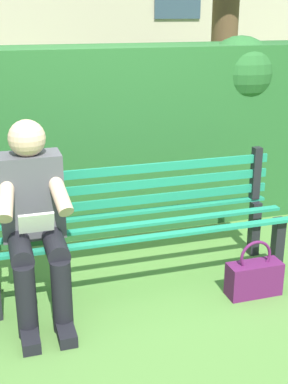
{
  "coord_description": "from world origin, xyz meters",
  "views": [
    {
      "loc": [
        0.9,
        2.99,
        1.76
      ],
      "look_at": [
        0.0,
        0.1,
        0.69
      ],
      "focal_mm": 48.06,
      "sensor_mm": 36.0,
      "label": 1
    }
  ],
  "objects": [
    {
      "name": "ground",
      "position": [
        0.0,
        0.0,
        0.0
      ],
      "size": [
        60.0,
        60.0,
        0.0
      ],
      "primitive_type": "plane",
      "color": "#517F38"
    },
    {
      "name": "park_bench",
      "position": [
        0.0,
        -0.08,
        0.44
      ],
      "size": [
        2.07,
        0.49,
        0.83
      ],
      "color": "black",
      "rests_on": "ground"
    },
    {
      "name": "person_seated",
      "position": [
        0.68,
        0.1,
        0.62
      ],
      "size": [
        0.44,
        0.73,
        1.17
      ],
      "color": "#4C4C51",
      "rests_on": "ground"
    },
    {
      "name": "hedge_backdrop",
      "position": [
        0.31,
        -1.12,
        0.78
      ],
      "size": [
        5.14,
        0.72,
        1.57
      ],
      "color": "#265B28",
      "rests_on": "ground"
    },
    {
      "name": "handbag",
      "position": [
        -0.67,
        0.37,
        0.13
      ],
      "size": [
        0.36,
        0.14,
        0.39
      ],
      "color": "#59194C",
      "rests_on": "ground"
    }
  ]
}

